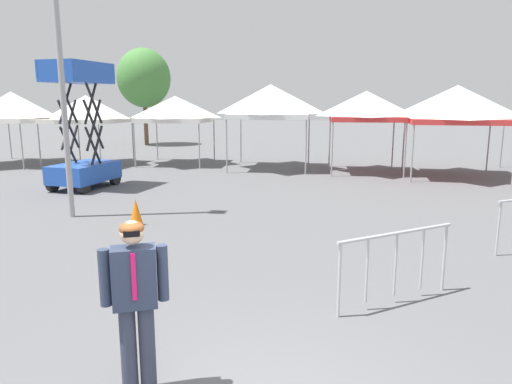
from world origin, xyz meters
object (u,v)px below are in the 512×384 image
canopy_tent_far_left (175,109)px  scissor_lift (83,151)px  canopy_tent_left_of_center (366,106)px  canopy_tent_center (12,107)px  canopy_tent_behind_center (457,104)px  traffic_cone_lot_center (136,212)px  canopy_tent_behind_right (271,101)px  person_foreground (135,295)px  crowd_barrier_by_lift (396,253)px  light_pole_near_lift (56,3)px  canopy_tent_right_of_center (86,109)px  tree_behind_tents_center (144,78)px

canopy_tent_far_left → scissor_lift: size_ratio=0.76×
canopy_tent_left_of_center → canopy_tent_center: bearing=179.7°
canopy_tent_center → canopy_tent_far_left: (7.46, 1.16, -0.11)m
canopy_tent_center → canopy_tent_behind_center: (19.27, -0.83, 0.13)m
canopy_tent_left_of_center → traffic_cone_lot_center: bearing=-122.0°
canopy_tent_far_left → canopy_tent_behind_center: (11.81, -2.00, 0.23)m
scissor_lift → canopy_tent_center: bearing=140.2°
canopy_tent_center → canopy_tent_behind_right: bearing=1.9°
scissor_lift → person_foreground: size_ratio=2.33×
canopy_tent_behind_center → crowd_barrier_by_lift: size_ratio=2.17×
canopy_tent_far_left → light_pole_near_lift: (0.61, -10.25, 2.59)m
canopy_tent_right_of_center → tree_behind_tents_center: tree_behind_tents_center is taller
canopy_tent_right_of_center → light_pole_near_lift: (4.60, -9.46, 2.59)m
canopy_tent_far_left → person_foreground: size_ratio=1.77×
canopy_tent_behind_center → traffic_cone_lot_center: (-9.25, -8.78, -2.46)m
crowd_barrier_by_lift → traffic_cone_lot_center: 6.51m
canopy_tent_left_of_center → canopy_tent_behind_center: canopy_tent_behind_center is taller
canopy_tent_right_of_center → canopy_tent_far_left: 4.07m
canopy_tent_center → crowd_barrier_by_lift: canopy_tent_center is taller
canopy_tent_right_of_center → canopy_tent_far_left: size_ratio=1.05×
tree_behind_tents_center → traffic_cone_lot_center: bearing=-68.8°
person_foreground → light_pole_near_lift: light_pole_near_lift is taller
person_foreground → tree_behind_tents_center: 28.37m
canopy_tent_far_left → crowd_barrier_by_lift: bearing=-60.7°
light_pole_near_lift → tree_behind_tents_center: 20.41m
canopy_tent_center → canopy_tent_far_left: bearing=8.9°
light_pole_near_lift → crowd_barrier_by_lift: size_ratio=5.28×
canopy_tent_far_left → canopy_tent_behind_right: (4.52, -0.76, 0.35)m
canopy_tent_center → crowd_barrier_by_lift: bearing=-40.3°
scissor_lift → person_foreground: bearing=-58.8°
canopy_tent_behind_right → traffic_cone_lot_center: (-1.96, -10.02, -2.57)m
light_pole_near_lift → tree_behind_tents_center: light_pole_near_lift is taller
canopy_tent_far_left → canopy_tent_left_of_center: (8.51, -1.26, 0.16)m
canopy_tent_right_of_center → canopy_tent_left_of_center: (12.49, -0.47, 0.16)m
light_pole_near_lift → canopy_tent_behind_center: bearing=36.4°
crowd_barrier_by_lift → canopy_tent_left_of_center: bearing=87.9°
canopy_tent_center → tree_behind_tents_center: 10.83m
canopy_tent_behind_right → crowd_barrier_by_lift: size_ratio=2.09×
canopy_tent_far_left → traffic_cone_lot_center: canopy_tent_far_left is taller
canopy_tent_left_of_center → canopy_tent_behind_center: size_ratio=0.88×
canopy_tent_center → crowd_barrier_by_lift: size_ratio=2.13×
person_foreground → tree_behind_tents_center: tree_behind_tents_center is taller
tree_behind_tents_center → canopy_tent_far_left: bearing=-60.6°
canopy_tent_behind_right → canopy_tent_far_left: bearing=170.5°
canopy_tent_behind_right → traffic_cone_lot_center: 10.53m
canopy_tent_left_of_center → light_pole_near_lift: 12.21m
canopy_tent_behind_center → canopy_tent_behind_right: bearing=170.4°
canopy_tent_center → traffic_cone_lot_center: bearing=-43.8°
canopy_tent_behind_right → canopy_tent_center: bearing=-178.1°
crowd_barrier_by_lift → canopy_tent_behind_center: bearing=72.9°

